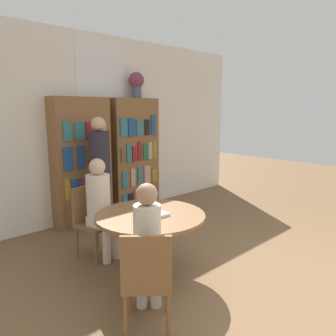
% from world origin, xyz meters
% --- Properties ---
extents(ground_plane, '(16.00, 16.00, 0.00)m').
position_xyz_m(ground_plane, '(0.00, 0.00, 0.00)').
color(ground_plane, brown).
extents(wall_back, '(6.40, 0.07, 3.00)m').
position_xyz_m(wall_back, '(0.00, 3.76, 1.51)').
color(wall_back, silver).
rests_on(wall_back, ground_plane).
extents(bookshelf_left, '(0.91, 0.34, 1.99)m').
position_xyz_m(bookshelf_left, '(-0.51, 3.56, 0.99)').
color(bookshelf_left, brown).
rests_on(bookshelf_left, ground_plane).
extents(bookshelf_right, '(0.91, 0.34, 1.99)m').
position_xyz_m(bookshelf_right, '(0.51, 3.56, 0.99)').
color(bookshelf_right, brown).
rests_on(bookshelf_right, ground_plane).
extents(flower_vase, '(0.27, 0.27, 0.44)m').
position_xyz_m(flower_vase, '(0.60, 3.57, 2.25)').
color(flower_vase, '#475166').
rests_on(flower_vase, bookshelf_right).
extents(reading_table, '(1.19, 1.19, 0.70)m').
position_xyz_m(reading_table, '(-0.81, 1.57, 0.58)').
color(reading_table, brown).
rests_on(reading_table, ground_plane).
extents(chair_near_camera, '(0.57, 0.57, 0.87)m').
position_xyz_m(chair_near_camera, '(-1.44, 0.88, 0.48)').
color(chair_near_camera, brown).
rests_on(chair_near_camera, ground_plane).
extents(chair_left_side, '(0.47, 0.47, 0.87)m').
position_xyz_m(chair_left_side, '(-1.00, 2.48, 0.48)').
color(chair_left_side, brown).
rests_on(chair_left_side, ground_plane).
extents(seated_reader_left, '(0.35, 0.41, 1.24)m').
position_xyz_m(seated_reader_left, '(-0.97, 2.31, 0.71)').
color(seated_reader_left, beige).
rests_on(seated_reader_left, ground_plane).
extents(seated_reader_right, '(0.39, 0.39, 1.22)m').
position_xyz_m(seated_reader_right, '(-1.32, 1.01, 0.68)').
color(seated_reader_right, beige).
rests_on(seated_reader_right, ground_plane).
extents(librarian_standing, '(0.30, 0.57, 1.71)m').
position_xyz_m(librarian_standing, '(-0.50, 3.06, 1.04)').
color(librarian_standing, '#28232D').
rests_on(librarian_standing, ground_plane).
extents(open_book_on_table, '(0.24, 0.18, 0.03)m').
position_xyz_m(open_book_on_table, '(-0.82, 1.47, 0.72)').
color(open_book_on_table, silver).
rests_on(open_book_on_table, reading_table).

